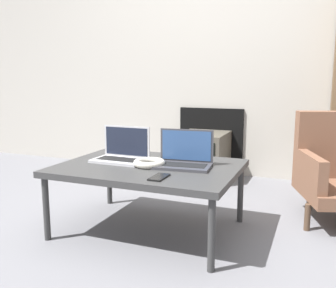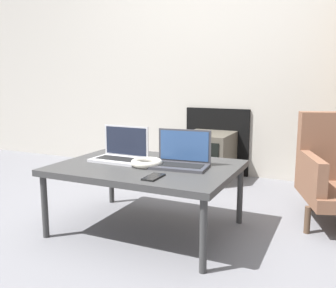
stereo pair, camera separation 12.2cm
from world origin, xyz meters
name	(u,v)px [view 2 (the right image)]	position (x,y,z in m)	size (l,w,h in m)	color
ground_plane	(123,248)	(0.00, 0.00, 0.00)	(14.00, 14.00, 0.00)	slate
wall_back	(225,36)	(0.00, 1.82, 1.29)	(7.00, 0.08, 2.60)	#ADA89E
table	(147,170)	(0.00, 0.28, 0.37)	(1.04, 0.76, 0.40)	#333333
laptop_left	(121,153)	(-0.20, 0.33, 0.45)	(0.32, 0.21, 0.21)	#B2B2B7
laptop_right	(181,158)	(0.20, 0.33, 0.45)	(0.34, 0.23, 0.21)	#38383D
headphones	(147,163)	(0.02, 0.26, 0.42)	(0.19, 0.19, 0.04)	beige
phone	(153,177)	(0.17, 0.04, 0.41)	(0.07, 0.15, 0.01)	black
tv	(208,156)	(-0.04, 1.54, 0.21)	(0.41, 0.48, 0.43)	#4C473D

